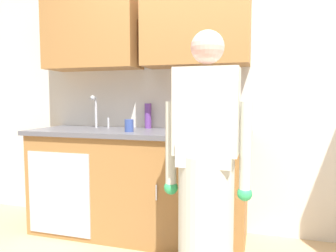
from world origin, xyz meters
TOP-DOWN VIEW (x-y plane):
  - kitchen_wall_with_uppers at (-0.14, 0.99)m, footprint 4.80×0.44m
  - counter_cabinet at (-0.55, 0.70)m, footprint 1.90×0.62m
  - countertop at (-0.55, 0.70)m, footprint 1.96×0.66m
  - sink at (-0.99, 0.71)m, footprint 0.50×0.36m
  - person_at_sink at (0.18, 0.01)m, footprint 0.55×0.34m
  - bottle_dish_liquid at (-0.14, 0.90)m, footprint 0.07×0.07m
  - bottle_water_tall at (-0.22, 0.87)m, footprint 0.06×0.06m
  - bottle_water_short at (0.12, 0.88)m, footprint 0.06×0.06m
  - bottle_soap at (-0.53, 0.94)m, footprint 0.06×0.06m
  - cup_by_sink at (-0.57, 0.58)m, footprint 0.08×0.08m

SIDE VIEW (x-z plane):
  - counter_cabinet at x=-0.55m, z-range 0.00..0.90m
  - person_at_sink at x=0.18m, z-range -0.12..1.50m
  - countertop at x=-0.55m, z-range 0.90..0.94m
  - sink at x=-0.99m, z-range 0.75..1.10m
  - cup_by_sink at x=-0.57m, z-range 0.94..1.05m
  - bottle_water_short at x=0.12m, z-range 0.94..1.14m
  - bottle_soap at x=-0.53m, z-range 0.94..1.18m
  - bottle_dish_liquid at x=-0.14m, z-range 0.94..1.18m
  - bottle_water_tall at x=-0.22m, z-range 0.94..1.20m
  - kitchen_wall_with_uppers at x=-0.14m, z-range 0.13..2.83m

